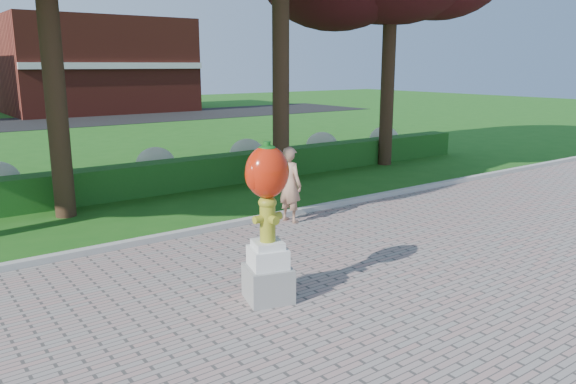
% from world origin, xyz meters
% --- Properties ---
extents(ground, '(100.00, 100.00, 0.00)m').
position_xyz_m(ground, '(0.00, 0.00, 0.00)').
color(ground, '#1D5916').
rests_on(ground, ground).
extents(curb, '(40.00, 0.18, 0.15)m').
position_xyz_m(curb, '(0.00, 3.00, 0.07)').
color(curb, '#ADADA5').
rests_on(curb, ground).
extents(lawn_hedge, '(24.00, 0.70, 0.80)m').
position_xyz_m(lawn_hedge, '(0.00, 7.00, 0.40)').
color(lawn_hedge, '#154A17').
rests_on(lawn_hedge, ground).
extents(hydrangea_row, '(20.10, 1.10, 0.99)m').
position_xyz_m(hydrangea_row, '(0.57, 8.00, 0.55)').
color(hydrangea_row, '#B8B78C').
rests_on(hydrangea_row, ground).
extents(building_right, '(12.00, 8.00, 6.40)m').
position_xyz_m(building_right, '(8.00, 34.00, 3.20)').
color(building_right, maroon).
rests_on(building_right, ground).
extents(hydrant_sculpture, '(0.75, 0.75, 2.24)m').
position_xyz_m(hydrant_sculpture, '(-1.00, -0.47, 1.23)').
color(hydrant_sculpture, gray).
rests_on(hydrant_sculpture, walkway).
extents(woman, '(0.49, 0.64, 1.59)m').
position_xyz_m(woman, '(1.65, 2.60, 0.84)').
color(woman, tan).
rests_on(woman, walkway).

